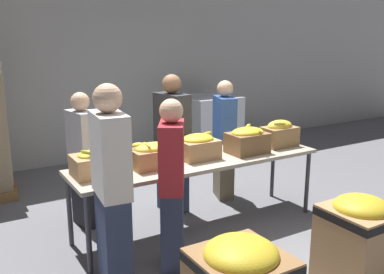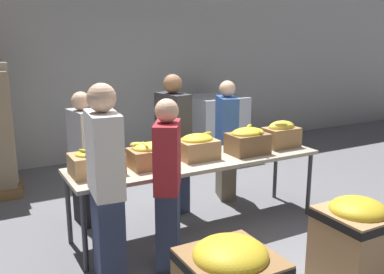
# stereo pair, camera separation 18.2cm
# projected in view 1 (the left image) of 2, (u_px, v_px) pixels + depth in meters

# --- Properties ---
(ground_plane) EXTENTS (30.00, 30.00, 0.00)m
(ground_plane) POSITION_uv_depth(u_px,v_px,m) (198.00, 227.00, 4.85)
(ground_plane) COLOR slate
(wall_back) EXTENTS (16.00, 0.08, 4.00)m
(wall_back) POSITION_uv_depth(u_px,v_px,m) (96.00, 43.00, 7.11)
(wall_back) COLOR #B7B7B2
(wall_back) RESTS_ON ground_plane
(sorting_table) EXTENTS (2.82, 0.74, 0.80)m
(sorting_table) POSITION_uv_depth(u_px,v_px,m) (199.00, 164.00, 4.67)
(sorting_table) COLOR #B2A893
(sorting_table) RESTS_ON ground_plane
(banana_box_0) EXTENTS (0.50, 0.33, 0.28)m
(banana_box_0) POSITION_uv_depth(u_px,v_px,m) (99.00, 162.00, 4.11)
(banana_box_0) COLOR tan
(banana_box_0) RESTS_ON sorting_table
(banana_box_1) EXTENTS (0.46, 0.30, 0.27)m
(banana_box_1) POSITION_uv_depth(u_px,v_px,m) (153.00, 155.00, 4.34)
(banana_box_1) COLOR #A37A4C
(banana_box_1) RESTS_ON sorting_table
(banana_box_2) EXTENTS (0.44, 0.33, 0.28)m
(banana_box_2) POSITION_uv_depth(u_px,v_px,m) (198.00, 146.00, 4.65)
(banana_box_2) COLOR tan
(banana_box_2) RESTS_ON sorting_table
(banana_box_3) EXTENTS (0.44, 0.36, 0.32)m
(banana_box_3) POSITION_uv_depth(u_px,v_px,m) (247.00, 140.00, 4.87)
(banana_box_3) COLOR olive
(banana_box_3) RESTS_ON sorting_table
(banana_box_4) EXTENTS (0.41, 0.27, 0.32)m
(banana_box_4) POSITION_uv_depth(u_px,v_px,m) (279.00, 133.00, 5.18)
(banana_box_4) COLOR #A37A4C
(banana_box_4) RESTS_ON sorting_table
(volunteer_0) EXTENTS (0.27, 0.44, 1.53)m
(volunteer_0) POSITION_uv_depth(u_px,v_px,m) (84.00, 161.00, 4.75)
(volunteer_0) COLOR black
(volunteer_0) RESTS_ON ground_plane
(volunteer_1) EXTENTS (0.40, 0.47, 1.59)m
(volunteer_1) POSITION_uv_depth(u_px,v_px,m) (172.00, 186.00, 3.87)
(volunteer_1) COLOR #2D3856
(volunteer_1) RESTS_ON ground_plane
(volunteer_2) EXTENTS (0.30, 0.48, 1.68)m
(volunteer_2) POSITION_uv_depth(u_px,v_px,m) (172.00, 145.00, 5.14)
(volunteer_2) COLOR #2D3856
(volunteer_2) RESTS_ON ground_plane
(volunteer_3) EXTENTS (0.28, 0.49, 1.76)m
(volunteer_3) POSITION_uv_depth(u_px,v_px,m) (112.00, 190.00, 3.53)
(volunteer_3) COLOR #2D3856
(volunteer_3) RESTS_ON ground_plane
(volunteer_4) EXTENTS (0.33, 0.46, 1.56)m
(volunteer_4) POSITION_uv_depth(u_px,v_px,m) (224.00, 140.00, 5.59)
(volunteer_4) COLOR #6B604C
(volunteer_4) RESTS_ON ground_plane
(donation_bin_1) EXTENTS (0.57, 0.57, 0.79)m
(donation_bin_1) POSITION_uv_depth(u_px,v_px,m) (359.00, 237.00, 3.71)
(donation_bin_1) COLOR tan
(donation_bin_1) RESTS_ON ground_plane
(pallet_stack_2) EXTENTS (0.98, 0.98, 1.08)m
(pallet_stack_2) POSITION_uv_depth(u_px,v_px,m) (209.00, 127.00, 7.61)
(pallet_stack_2) COLOR olive
(pallet_stack_2) RESTS_ON ground_plane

